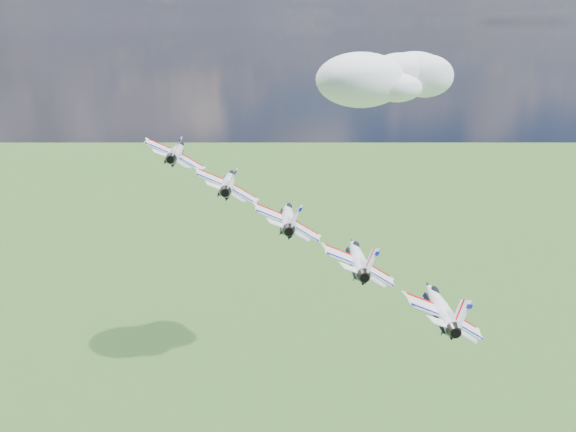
{
  "coord_description": "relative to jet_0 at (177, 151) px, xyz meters",
  "views": [
    {
      "loc": [
        -23.38,
        -71.22,
        179.75
      ],
      "look_at": [
        -12.71,
        6.79,
        155.93
      ],
      "focal_mm": 40.0,
      "sensor_mm": 36.0,
      "label": 1
    }
  ],
  "objects": [
    {
      "name": "jet_0",
      "position": [
        0.0,
        0.0,
        0.0
      ],
      "size": [
        11.41,
        14.51,
        7.77
      ],
      "primitive_type": null,
      "rotation": [
        0.0,
        0.48,
        -0.12
      ],
      "color": "white"
    },
    {
      "name": "jet_4",
      "position": [
        28.51,
        -34.33,
        -11.13
      ],
      "size": [
        11.41,
        14.51,
        7.77
      ],
      "primitive_type": null,
      "rotation": [
        0.0,
        0.48,
        -0.12
      ],
      "color": "white"
    },
    {
      "name": "jet_1",
      "position": [
        7.13,
        -8.58,
        -2.78
      ],
      "size": [
        11.41,
        14.51,
        7.77
      ],
      "primitive_type": null,
      "rotation": [
        0.0,
        0.48,
        -0.12
      ],
      "color": "silver"
    },
    {
      "name": "jet_3",
      "position": [
        21.38,
        -25.75,
        -8.35
      ],
      "size": [
        11.41,
        14.51,
        7.77
      ],
      "primitive_type": null,
      "rotation": [
        0.0,
        0.48,
        -0.12
      ],
      "color": "white"
    },
    {
      "name": "jet_2",
      "position": [
        14.26,
        -17.16,
        -5.56
      ],
      "size": [
        11.41,
        14.51,
        7.77
      ],
      "primitive_type": null,
      "rotation": [
        0.0,
        0.48,
        -0.12
      ],
      "color": "white"
    },
    {
      "name": "cloud_far",
      "position": [
        84.19,
        178.29,
        -3.82
      ],
      "size": [
        53.98,
        42.42,
        21.21
      ],
      "primitive_type": "ellipsoid",
      "color": "white"
    }
  ]
}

